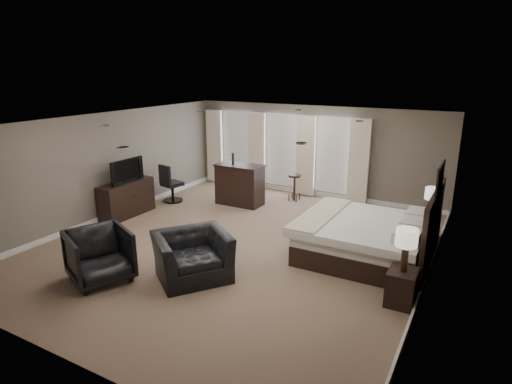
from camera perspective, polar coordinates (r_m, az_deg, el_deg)
The scene contains 16 objects.
room at distance 8.72m, azimuth -2.42°, elevation 0.79°, with size 7.60×8.60×2.64m.
window_bay at distance 12.73m, azimuth 3.38°, elevation 5.31°, with size 5.25×0.20×2.30m.
bed at distance 8.57m, azimuth 15.11°, elevation -3.79°, with size 2.42×2.31×1.54m, color silver.
nightstand_near at distance 7.30m, azimuth 18.83°, elevation -11.92°, with size 0.43×0.53×0.57m, color black.
nightstand_far at distance 9.95m, azimuth 21.98°, elevation -4.57°, with size 0.43×0.53×0.58m, color black.
lamp_near at distance 7.03m, azimuth 19.30°, elevation -7.34°, with size 0.34×0.34×0.70m, color beige.
lamp_far at distance 9.76m, azimuth 22.35°, elevation -1.25°, with size 0.31×0.31×0.63m, color beige.
wall_art at distance 8.13m, azimuth 23.28°, elevation 1.56°, with size 0.04×0.96×0.56m, color slate.
dresser at distance 11.26m, azimuth -16.85°, elevation -0.87°, with size 0.49×1.51×0.88m, color black.
tv at distance 11.13m, azimuth -17.06°, elevation 1.62°, with size 1.03×0.59×0.14m, color black.
armchair_near at distance 7.70m, azimuth -8.52°, elevation -7.48°, with size 1.27×0.82×1.11m, color black.
armchair_far at distance 8.01m, azimuth -20.17°, elevation -7.69°, with size 0.99×0.93×1.02m, color black.
bar_counter at distance 11.64m, azimuth -2.18°, elevation 1.02°, with size 1.28×0.67×1.12m, color black.
bar_stool_left at distance 12.11m, azimuth -1.72°, elevation 0.93°, with size 0.39×0.39×0.83m, color black.
bar_stool_right at distance 12.05m, azimuth 5.14°, elevation 0.59°, with size 0.36×0.36×0.75m, color black.
desk_chair at distance 12.10m, azimuth -11.12°, elevation 1.21°, with size 0.55×0.55×1.08m, color black.
Camera 1 is at (4.39, -7.16, 3.64)m, focal length 30.00 mm.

